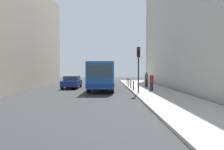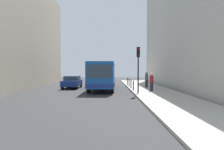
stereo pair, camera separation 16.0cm
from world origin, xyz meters
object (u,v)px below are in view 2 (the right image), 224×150
object	(u,v)px
car_beside_bus	(72,82)
bollard_mid	(131,84)
car_behind_bus	(102,79)
bollard_far	(129,82)
pedestrian_mid_sidewalk	(147,80)
bollard_farthest	(127,81)
pedestrian_near_signal	(151,82)
traffic_light	(138,61)
bollard_near	(133,85)
bus	(103,74)

from	to	relation	value
car_beside_bus	bollard_mid	bearing A→B (deg)	170.00
car_behind_bus	bollard_mid	world-z (taller)	car_behind_bus
bollard_far	pedestrian_mid_sidewalk	distance (m)	2.55
bollard_mid	car_behind_bus	bearing A→B (deg)	110.12
bollard_farthest	pedestrian_near_signal	distance (m)	8.65
bollard_far	bollard_farthest	size ratio (longest dim) A/B	1.00
bollard_farthest	pedestrian_mid_sidewalk	size ratio (longest dim) A/B	0.52
car_behind_bus	traffic_light	world-z (taller)	traffic_light
car_beside_bus	bollard_farthest	world-z (taller)	car_beside_bus
car_behind_bus	bollard_near	xyz separation A→B (m)	(3.64, -12.41, -0.16)
bollard_mid	bollard_far	xyz separation A→B (m)	(0.00, 2.47, 0.00)
bollard_farthest	pedestrian_near_signal	bearing A→B (deg)	-78.93
car_behind_bus	car_beside_bus	bearing A→B (deg)	70.68
traffic_light	bollard_far	distance (m)	8.36
bus	bollard_far	size ratio (longest dim) A/B	11.69
car_beside_bus	pedestrian_near_signal	size ratio (longest dim) A/B	2.55
traffic_light	bollard_farthest	distance (m)	10.75
traffic_light	pedestrian_near_signal	bearing A→B (deg)	52.16
car_behind_bus	bollard_farthest	xyz separation A→B (m)	(3.64, -4.99, -0.16)
bollard_mid	pedestrian_near_signal	world-z (taller)	pedestrian_near_signal
traffic_light	bollard_near	bearing A→B (deg)	91.87
bollard_far	pedestrian_mid_sidewalk	size ratio (longest dim) A/B	0.52
bollard_farthest	bollard_near	bearing A→B (deg)	-90.00
bus	pedestrian_mid_sidewalk	bearing A→B (deg)	-169.06
bollard_mid	bollard_far	world-z (taller)	same
car_behind_bus	pedestrian_mid_sidewalk	bearing A→B (deg)	122.83
traffic_light	pedestrian_mid_sidewalk	xyz separation A→B (m)	(1.80, 6.37, -1.95)
bus	car_beside_bus	bearing A→B (deg)	-18.62
bus	bollard_far	distance (m)	4.14
bollard_near	bollard_mid	bearing A→B (deg)	90.00
bollard_farthest	pedestrian_near_signal	size ratio (longest dim) A/B	0.54
bus	car_beside_bus	distance (m)	4.08
bollard_mid	pedestrian_mid_sidewalk	world-z (taller)	pedestrian_mid_sidewalk
bus	bollard_far	xyz separation A→B (m)	(3.15, 2.44, -1.10)
car_behind_bus	bollard_farthest	world-z (taller)	car_behind_bus
bus	bollard_farthest	world-z (taller)	bus
traffic_light	pedestrian_mid_sidewalk	world-z (taller)	traffic_light
bollard_mid	bus	bearing A→B (deg)	179.35
pedestrian_mid_sidewalk	bollard_farthest	bearing A→B (deg)	68.14
pedestrian_near_signal	traffic_light	bearing A→B (deg)	171.44
car_beside_bus	bollard_mid	distance (m)	7.02
pedestrian_near_signal	bollard_far	bearing A→B (deg)	44.73
bus	pedestrian_mid_sidewalk	world-z (taller)	bus
bollard_farthest	bus	bearing A→B (deg)	-122.70
bus	bollard_near	world-z (taller)	bus
bus	bollard_near	xyz separation A→B (m)	(3.15, -2.51, -1.10)
pedestrian_mid_sidewalk	bollard_near	bearing A→B (deg)	-166.63
bollard_near	pedestrian_mid_sidewalk	distance (m)	3.84
bollard_near	pedestrian_mid_sidewalk	size ratio (longest dim) A/B	0.52
car_beside_bus	bollard_far	distance (m)	6.95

